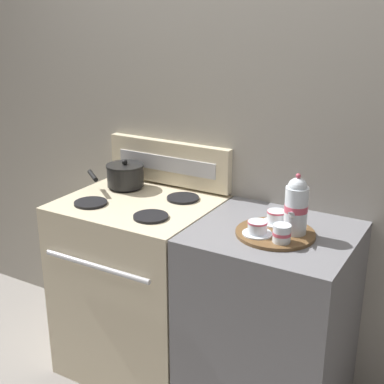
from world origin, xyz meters
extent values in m
plane|color=gray|center=(0.00, 0.00, 0.00)|extent=(6.00, 6.00, 0.00)
cube|color=#9E998E|center=(0.00, 0.33, 1.10)|extent=(6.00, 0.05, 2.20)
cube|color=beige|center=(-0.33, 0.00, 0.45)|extent=(0.70, 0.60, 0.90)
cylinder|color=silver|center=(-0.33, -0.32, 0.70)|extent=(0.56, 0.02, 0.02)
cylinder|color=black|center=(-0.50, 0.14, 0.91)|extent=(0.15, 0.15, 0.01)
cylinder|color=black|center=(-0.16, 0.14, 0.91)|extent=(0.15, 0.15, 0.01)
cylinder|color=black|center=(-0.50, -0.14, 0.91)|extent=(0.15, 0.15, 0.01)
cylinder|color=black|center=(-0.16, -0.14, 0.91)|extent=(0.15, 0.15, 0.01)
cube|color=beige|center=(-0.33, 0.28, 1.02)|extent=(0.69, 0.05, 0.22)
cube|color=#B7B7BC|center=(-0.33, 0.25, 1.02)|extent=(0.56, 0.01, 0.08)
cube|color=slate|center=(0.36, 0.00, 0.45)|extent=(0.65, 0.60, 0.90)
cylinder|color=black|center=(-0.50, 0.14, 0.96)|extent=(0.18, 0.18, 0.10)
cylinder|color=black|center=(-0.50, 0.14, 1.02)|extent=(0.19, 0.19, 0.01)
sphere|color=black|center=(-0.50, 0.14, 1.03)|extent=(0.03, 0.03, 0.03)
cylinder|color=black|center=(-0.60, 0.01, 0.98)|extent=(0.13, 0.11, 0.02)
cylinder|color=brown|center=(0.37, -0.03, 0.91)|extent=(0.32, 0.32, 0.01)
cylinder|color=silver|center=(0.44, -0.01, 1.01)|extent=(0.09, 0.09, 0.19)
cylinder|color=#C6475B|center=(0.44, -0.01, 1.02)|extent=(0.09, 0.09, 0.03)
sphere|color=silver|center=(0.44, -0.01, 1.10)|extent=(0.08, 0.08, 0.08)
sphere|color=#C6475B|center=(0.44, -0.01, 1.15)|extent=(0.02, 0.02, 0.02)
cone|color=silver|center=(0.44, -0.07, 1.02)|extent=(0.03, 0.07, 0.05)
cylinder|color=silver|center=(0.32, -0.09, 0.92)|extent=(0.12, 0.12, 0.01)
cylinder|color=silver|center=(0.32, -0.09, 0.94)|extent=(0.08, 0.08, 0.05)
cylinder|color=#C6475B|center=(0.32, -0.09, 0.96)|extent=(0.08, 0.08, 0.01)
cylinder|color=silver|center=(0.34, 0.05, 0.92)|extent=(0.12, 0.12, 0.01)
cylinder|color=silver|center=(0.34, 0.05, 0.94)|extent=(0.08, 0.08, 0.05)
cylinder|color=#C6475B|center=(0.34, 0.05, 0.96)|extent=(0.08, 0.08, 0.01)
cylinder|color=silver|center=(0.43, -0.11, 0.95)|extent=(0.07, 0.07, 0.07)
cylinder|color=#C6475B|center=(0.43, -0.11, 0.95)|extent=(0.07, 0.07, 0.01)
camera|label=1|loc=(1.07, -1.91, 1.78)|focal=50.00mm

